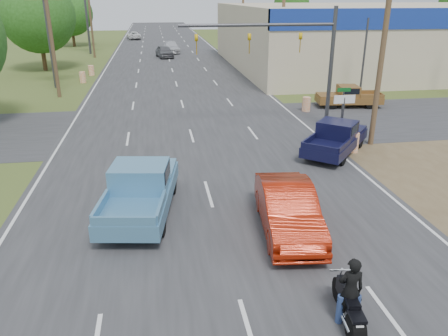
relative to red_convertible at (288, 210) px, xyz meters
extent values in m
plane|color=#445120|center=(-2.29, -4.63, -0.82)|extent=(200.00, 200.00, 0.00)
cube|color=#2D2D30|center=(-2.29, 35.37, -0.81)|extent=(15.00, 180.00, 0.02)
cube|color=#2D2D30|center=(-2.29, 13.37, -0.81)|extent=(120.00, 10.00, 0.02)
cube|color=brown|center=(8.71, 5.37, -0.81)|extent=(8.00, 18.00, 0.01)
cube|color=#B7A88C|center=(29.71, 35.37, 2.48)|extent=(50.00, 28.00, 6.60)
cylinder|color=#4C3823|center=(7.21, 8.37, 4.18)|extent=(0.28, 0.28, 10.00)
cylinder|color=#4C3823|center=(7.21, 26.37, 4.18)|extent=(0.28, 0.28, 10.00)
cylinder|color=#4C3823|center=(7.21, 44.37, 4.18)|extent=(0.28, 0.28, 10.00)
cylinder|color=#4C3823|center=(-11.79, 23.37, 4.18)|extent=(0.28, 0.28, 10.00)
cylinder|color=#4C3823|center=(-11.79, 47.37, 4.18)|extent=(0.28, 0.28, 10.00)
cylinder|color=#422D19|center=(-15.79, 37.37, 0.80)|extent=(0.44, 0.44, 3.24)
sphere|color=#214C15|center=(-15.79, 37.37, 4.76)|extent=(7.56, 7.56, 7.56)
cylinder|color=#422D19|center=(-16.49, 61.37, 0.62)|extent=(0.44, 0.44, 2.88)
sphere|color=#214C15|center=(-16.49, 61.37, 4.14)|extent=(6.72, 6.72, 6.72)
cylinder|color=#422D19|center=(27.71, 90.37, 0.89)|extent=(0.44, 0.44, 3.42)
sphere|color=#214C15|center=(27.71, 90.37, 5.07)|extent=(7.98, 7.98, 7.98)
cylinder|color=#422D19|center=(-32.29, 90.37, 1.07)|extent=(0.44, 0.44, 3.78)
sphere|color=#214C15|center=(-32.29, 90.37, 5.69)|extent=(8.82, 8.82, 8.82)
cylinder|color=orange|center=(5.71, 7.37, -0.32)|extent=(0.56, 0.56, 1.00)
cylinder|color=orange|center=(6.11, 15.87, -0.32)|extent=(0.56, 0.56, 1.00)
cylinder|color=orange|center=(-10.79, 29.37, -0.32)|extent=(0.56, 0.56, 1.00)
cylinder|color=orange|center=(-10.49, 33.37, -0.32)|extent=(0.56, 0.56, 1.00)
cylinder|color=#3F3F44|center=(-12.79, 27.37, 3.68)|extent=(0.30, 0.30, 9.00)
cylinder|color=#3F3F44|center=(-12.79, 51.37, 3.68)|extent=(0.30, 0.30, 9.00)
cylinder|color=#3F3F44|center=(5.91, 9.37, 0.38)|extent=(0.08, 0.08, 2.40)
cube|color=white|center=(5.91, 9.37, 1.48)|extent=(1.20, 0.05, 0.45)
cylinder|color=#3F3F44|center=(6.51, 10.87, 0.38)|extent=(0.08, 0.08, 2.40)
cube|color=#0C591E|center=(6.51, 10.87, 1.68)|extent=(0.80, 0.04, 0.22)
cylinder|color=#3F3F44|center=(6.21, 12.37, 2.68)|extent=(0.24, 0.24, 7.00)
cylinder|color=#3F3F44|center=(1.71, 12.37, 5.18)|extent=(9.00, 0.18, 0.18)
imported|color=gold|center=(4.21, 12.37, 4.73)|extent=(0.18, 0.40, 1.10)
imported|color=gold|center=(1.21, 12.37, 4.73)|extent=(0.18, 0.40, 1.10)
imported|color=gold|center=(-1.79, 12.37, 4.73)|extent=(0.18, 0.40, 1.10)
imported|color=maroon|center=(0.00, 0.00, 0.00)|extent=(2.24, 5.12, 1.63)
cylinder|color=black|center=(0.09, -5.20, -0.49)|extent=(0.39, 0.69, 0.66)
cylinder|color=black|center=(0.26, -3.76, -0.49)|extent=(0.19, 0.67, 0.66)
cube|color=black|center=(0.18, -4.45, -0.20)|extent=(0.35, 1.22, 0.30)
cube|color=black|center=(0.21, -4.20, 0.00)|extent=(0.32, 0.58, 0.22)
cube|color=black|center=(0.15, -4.75, -0.04)|extent=(0.36, 0.58, 0.10)
cylinder|color=white|center=(0.24, -3.90, 0.23)|extent=(0.65, 0.12, 0.05)
cube|color=white|center=(0.07, -5.41, -0.27)|extent=(0.18, 0.04, 0.12)
imported|color=black|center=(0.16, -4.60, 0.05)|extent=(0.68, 0.49, 1.74)
cylinder|color=black|center=(-5.58, 4.00, -0.38)|extent=(0.46, 0.91, 0.87)
cylinder|color=black|center=(-3.77, 3.71, -0.38)|extent=(0.46, 0.91, 0.87)
cylinder|color=black|center=(-6.12, 0.65, -0.38)|extent=(0.46, 0.91, 0.87)
cylinder|color=black|center=(-4.31, 0.36, -0.38)|extent=(0.46, 0.91, 0.87)
cube|color=teal|center=(-4.95, 2.18, -0.14)|extent=(3.05, 5.93, 0.57)
cube|color=teal|center=(-4.68, 3.85, 0.22)|extent=(2.38, 2.45, 0.20)
cube|color=teal|center=(-4.93, 2.29, 0.60)|extent=(2.25, 1.99, 0.92)
cube|color=black|center=(-4.93, 2.29, 0.76)|extent=(2.23, 1.67, 0.49)
cube|color=teal|center=(-5.39, -0.56, 0.29)|extent=(1.99, 0.40, 0.33)
cylinder|color=black|center=(5.06, 8.97, -0.43)|extent=(0.72, 0.77, 0.77)
cylinder|color=black|center=(6.29, 7.93, -0.43)|extent=(0.72, 0.77, 0.77)
cylinder|color=black|center=(3.12, 6.69, -0.43)|extent=(0.72, 0.77, 0.77)
cylinder|color=black|center=(4.35, 5.64, -0.43)|extent=(0.72, 0.77, 0.77)
cube|color=black|center=(4.71, 7.31, -0.22)|extent=(4.70, 5.06, 0.50)
cube|color=black|center=(5.67, 8.45, 0.10)|extent=(2.62, 2.63, 0.17)
cube|color=black|center=(4.77, 7.38, 0.43)|extent=(2.32, 2.29, 0.82)
cube|color=black|center=(4.77, 7.38, 0.58)|extent=(2.15, 2.08, 0.43)
cube|color=black|center=(3.12, 5.44, 0.16)|extent=(1.40, 1.20, 0.29)
cylinder|color=black|center=(8.12, 16.15, -0.46)|extent=(0.73, 0.35, 0.71)
cylinder|color=black|center=(8.31, 17.62, -0.46)|extent=(0.73, 0.35, 0.71)
cylinder|color=black|center=(10.85, 15.79, -0.46)|extent=(0.73, 0.35, 0.71)
cylinder|color=black|center=(11.04, 17.26, -0.46)|extent=(0.73, 0.35, 0.71)
cube|color=brown|center=(9.58, 16.71, -0.27)|extent=(4.78, 2.34, 0.46)
cube|color=brown|center=(8.21, 16.88, 0.02)|extent=(1.95, 1.89, 0.16)
cube|color=brown|center=(9.49, 16.72, 0.33)|extent=(1.57, 1.79, 0.75)
cube|color=black|center=(9.49, 16.72, 0.46)|extent=(1.31, 1.79, 0.40)
cube|color=brown|center=(11.81, 16.42, 0.08)|extent=(0.28, 1.62, 0.26)
imported|color=#55555A|center=(-2.80, 45.89, -0.06)|extent=(2.53, 4.70, 1.52)
imported|color=silver|center=(-1.69, 50.84, -0.08)|extent=(2.33, 5.19, 1.48)
imported|color=silver|center=(-7.61, 72.24, -0.14)|extent=(2.84, 5.11, 1.35)
camera|label=1|loc=(-4.18, -12.67, 6.73)|focal=35.00mm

